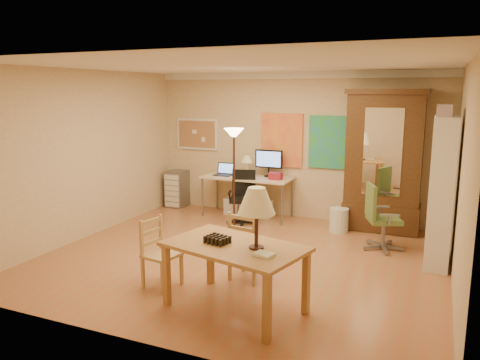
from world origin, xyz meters
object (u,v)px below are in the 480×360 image
at_px(computer_desk, 250,192).
at_px(bookshelf, 441,192).
at_px(office_chair_green, 381,232).
at_px(office_chair_black, 243,209).
at_px(armoire, 383,170).
at_px(dining_table, 242,233).

xyz_separation_m(computer_desk, bookshelf, (3.32, -1.31, 0.55)).
bearing_deg(office_chair_green, office_chair_black, 168.70).
xyz_separation_m(office_chair_green, armoire, (-0.13, 1.07, 0.77)).
height_order(computer_desk, bookshelf, bookshelf).
height_order(computer_desk, office_chair_green, computer_desk).
xyz_separation_m(computer_desk, armoire, (2.41, 0.08, 0.57)).
relative_size(dining_table, office_chair_green, 1.64).
xyz_separation_m(computer_desk, office_chair_black, (0.08, -0.50, -0.21)).
distance_m(office_chair_black, bookshelf, 3.43).
bearing_deg(armoire, office_chair_black, -166.10).
bearing_deg(office_chair_black, office_chair_green, -11.30).
distance_m(office_chair_green, bookshelf, 1.13).
bearing_deg(dining_table, office_chair_black, 112.79).
distance_m(dining_table, armoire, 3.89).
bearing_deg(office_chair_green, bookshelf, -22.38).
xyz_separation_m(office_chair_green, bookshelf, (0.78, -0.32, 0.74)).
relative_size(armoire, bookshelf, 1.18).
relative_size(dining_table, office_chair_black, 1.72).
bearing_deg(computer_desk, armoire, 1.90).
distance_m(computer_desk, office_chair_black, 0.55).
bearing_deg(dining_table, office_chair_green, 67.13).
xyz_separation_m(dining_table, computer_desk, (-1.41, 3.67, -0.41)).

